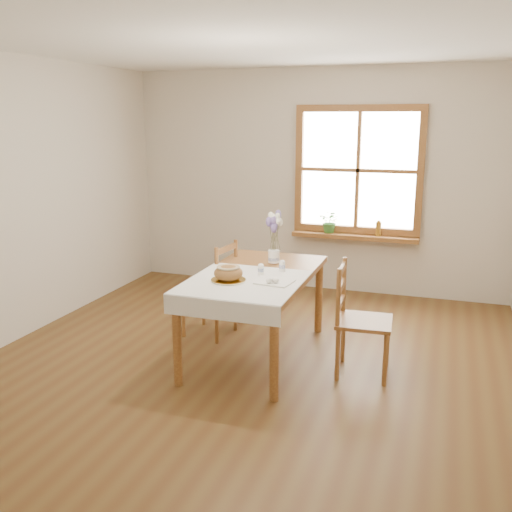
% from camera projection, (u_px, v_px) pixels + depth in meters
% --- Properties ---
extents(ground, '(5.00, 5.00, 0.00)m').
position_uv_depth(ground, '(244.00, 369.00, 4.75)').
color(ground, brown).
rests_on(ground, ground).
extents(room_walls, '(4.60, 5.10, 2.65)m').
position_uv_depth(room_walls, '(243.00, 162.00, 4.34)').
color(room_walls, beige).
rests_on(room_walls, ground).
extents(window, '(1.46, 0.08, 1.46)m').
position_uv_depth(window, '(358.00, 170.00, 6.52)').
color(window, '#9E6A31').
rests_on(window, ground).
extents(window_sill, '(1.46, 0.20, 0.05)m').
position_uv_depth(window_sill, '(354.00, 236.00, 6.64)').
color(window_sill, '#9E6A31').
rests_on(window_sill, ground).
extents(dining_table, '(0.90, 1.60, 0.75)m').
position_uv_depth(dining_table, '(256.00, 283.00, 4.87)').
color(dining_table, '#9E6A31').
rests_on(dining_table, ground).
extents(table_linen, '(0.91, 0.99, 0.01)m').
position_uv_depth(table_linen, '(244.00, 282.00, 4.56)').
color(table_linen, silver).
rests_on(table_linen, dining_table).
extents(chair_left, '(0.50, 0.48, 0.91)m').
position_uv_depth(chair_left, '(209.00, 288.00, 5.42)').
color(chair_left, '#9E6A31').
rests_on(chair_left, ground).
extents(chair_right, '(0.48, 0.46, 0.92)m').
position_uv_depth(chair_right, '(364.00, 320.00, 4.56)').
color(chair_right, '#9E6A31').
rests_on(chair_right, ground).
extents(bread_plate, '(0.35, 0.35, 0.01)m').
position_uv_depth(bread_plate, '(228.00, 280.00, 4.57)').
color(bread_plate, white).
rests_on(bread_plate, table_linen).
extents(bread_loaf, '(0.23, 0.23, 0.13)m').
position_uv_depth(bread_loaf, '(228.00, 272.00, 4.55)').
color(bread_loaf, olive).
rests_on(bread_loaf, bread_plate).
extents(egg_napkin, '(0.30, 0.26, 0.01)m').
position_uv_depth(egg_napkin, '(274.00, 282.00, 4.53)').
color(egg_napkin, silver).
rests_on(egg_napkin, table_linen).
extents(eggs, '(0.23, 0.21, 0.05)m').
position_uv_depth(eggs, '(274.00, 278.00, 4.52)').
color(eggs, white).
rests_on(eggs, egg_napkin).
extents(salt_shaker, '(0.06, 0.06, 0.10)m').
position_uv_depth(salt_shaker, '(261.00, 269.00, 4.75)').
color(salt_shaker, white).
rests_on(salt_shaker, table_linen).
extents(pepper_shaker, '(0.06, 0.06, 0.10)m').
position_uv_depth(pepper_shaker, '(282.00, 266.00, 4.85)').
color(pepper_shaker, white).
rests_on(pepper_shaker, table_linen).
extents(flower_vase, '(0.12, 0.12, 0.11)m').
position_uv_depth(flower_vase, '(274.00, 257.00, 5.16)').
color(flower_vase, white).
rests_on(flower_vase, dining_table).
extents(lavender_bouquet, '(0.18, 0.18, 0.34)m').
position_uv_depth(lavender_bouquet, '(274.00, 233.00, 5.10)').
color(lavender_bouquet, '#695597').
rests_on(lavender_bouquet, flower_vase).
extents(potted_plant, '(0.31, 0.32, 0.21)m').
position_uv_depth(potted_plant, '(330.00, 224.00, 6.70)').
color(potted_plant, '#366F2C').
rests_on(potted_plant, window_sill).
extents(amber_bottle, '(0.08, 0.08, 0.18)m').
position_uv_depth(amber_bottle, '(378.00, 228.00, 6.52)').
color(amber_bottle, '#98671C').
rests_on(amber_bottle, window_sill).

